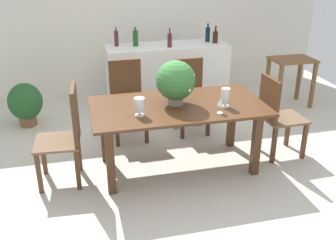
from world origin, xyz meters
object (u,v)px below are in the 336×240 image
object	(u,v)px
wine_bottle_clear	(208,34)
flower_centerpiece	(176,81)
chair_far_left	(127,96)
side_table	(291,71)
dining_table	(178,115)
wine_bottle_tall	(170,40)
wine_bottle_dark	(116,38)
crystal_vase_left	(139,105)
chair_head_end	(67,131)
chair_far_right	(190,92)
wine_bottle_green	(135,38)
wine_glass	(220,103)
wine_bottle_amber	(215,37)
crystal_vase_center_near	(226,96)
kitchen_counter	(167,77)
potted_plant_floor	(25,103)
chair_foot_end	(276,114)

from	to	relation	value
wine_bottle_clear	flower_centerpiece	bearing A→B (deg)	-117.90
chair_far_left	side_table	size ratio (longest dim) A/B	1.34
dining_table	wine_bottle_tall	distance (m)	1.77
chair_far_left	wine_bottle_dark	xyz separation A→B (m)	(0.01, 0.98, 0.53)
crystal_vase_left	wine_bottle_clear	xyz separation A→B (m)	(1.42, 2.09, 0.21)
wine_bottle_tall	wine_bottle_dark	bearing A→B (deg)	161.64
chair_head_end	chair_far_right	size ratio (longest dim) A/B	1.08
wine_bottle_green	wine_glass	bearing A→B (deg)	-77.29
wine_bottle_amber	wine_bottle_clear	xyz separation A→B (m)	(-0.08, 0.11, 0.02)
wine_bottle_green	dining_table	bearing A→B (deg)	-85.72
flower_centerpiece	wine_bottle_green	xyz separation A→B (m)	(-0.12, 1.85, 0.07)
crystal_vase_center_near	wine_bottle_dark	xyz separation A→B (m)	(-0.87, 2.10, 0.21)
dining_table	kitchen_counter	size ratio (longest dim) A/B	1.03
wine_bottle_tall	wine_bottle_amber	bearing A→B (deg)	8.16
wine_bottle_clear	potted_plant_floor	world-z (taller)	wine_bottle_clear
wine_bottle_dark	potted_plant_floor	bearing A→B (deg)	-165.79
chair_head_end	wine_bottle_amber	xyz separation A→B (m)	(2.22, 1.79, 0.49)
wine_bottle_tall	wine_bottle_green	size ratio (longest dim) A/B	0.98
wine_bottle_clear	side_table	world-z (taller)	wine_bottle_clear
wine_bottle_amber	wine_bottle_green	size ratio (longest dim) A/B	0.91
crystal_vase_center_near	side_table	bearing A→B (deg)	43.04
chair_head_end	wine_bottle_clear	distance (m)	2.91
chair_foot_end	chair_far_left	xyz separation A→B (m)	(-1.59, 0.95, 0.02)
crystal_vase_left	potted_plant_floor	world-z (taller)	crystal_vase_left
flower_centerpiece	wine_glass	size ratio (longest dim) A/B	3.03
wine_bottle_amber	chair_far_right	bearing A→B (deg)	-126.80
chair_far_right	wine_bottle_clear	xyz separation A→B (m)	(0.56, 0.97, 0.54)
dining_table	chair_head_end	distance (m)	1.17
chair_head_end	crystal_vase_left	xyz separation A→B (m)	(0.72, -0.19, 0.29)
flower_centerpiece	crystal_vase_left	bearing A→B (deg)	-153.07
chair_foot_end	chair_far_left	bearing A→B (deg)	57.08
dining_table	wine_glass	distance (m)	0.52
flower_centerpiece	potted_plant_floor	bearing A→B (deg)	137.62
chair_foot_end	wine_bottle_dark	distance (m)	2.55
side_table	potted_plant_floor	xyz separation A→B (m)	(-3.92, 0.16, -0.22)
wine_bottle_clear	wine_bottle_dark	distance (m)	1.38
crystal_vase_left	wine_bottle_green	bearing A→B (deg)	81.53
chair_far_left	crystal_vase_left	world-z (taller)	chair_far_left
chair_foot_end	wine_glass	xyz separation A→B (m)	(-0.82, -0.31, 0.33)
wine_bottle_tall	wine_bottle_green	world-z (taller)	wine_bottle_green
dining_table	flower_centerpiece	world-z (taller)	flower_centerpiece
wine_bottle_green	potted_plant_floor	world-z (taller)	wine_bottle_green
wine_glass	wine_bottle_amber	distance (m)	2.23
wine_bottle_clear	chair_foot_end	bearing A→B (deg)	-83.98
chair_far_right	side_table	world-z (taller)	chair_far_right
dining_table	chair_foot_end	xyz separation A→B (m)	(1.17, -0.00, -0.10)
chair_foot_end	side_table	world-z (taller)	chair_foot_end
kitchen_counter	wine_bottle_clear	bearing A→B (deg)	6.75
wine_bottle_dark	side_table	size ratio (longest dim) A/B	0.36
kitchen_counter	wine_bottle_dark	world-z (taller)	wine_bottle_dark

